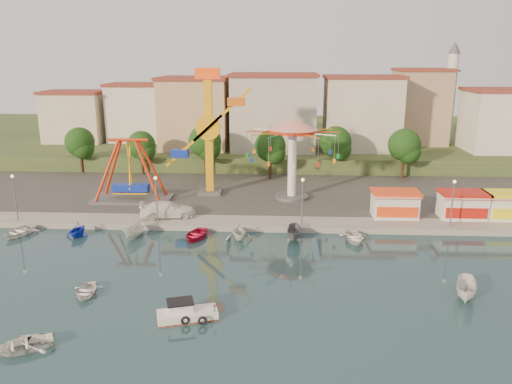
# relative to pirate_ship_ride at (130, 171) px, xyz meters

# --- Properties ---
(ground) EXTENTS (200.00, 200.00, 0.00)m
(ground) POSITION_rel_pirate_ship_ride_xyz_m (13.49, -21.75, -4.39)
(ground) COLOR #16343D
(ground) RESTS_ON ground
(quay_deck) EXTENTS (200.00, 100.00, 0.60)m
(quay_deck) POSITION_rel_pirate_ship_ride_xyz_m (13.49, 40.25, -4.09)
(quay_deck) COLOR #9E998E
(quay_deck) RESTS_ON ground
(asphalt_pad) EXTENTS (90.00, 28.00, 0.01)m
(asphalt_pad) POSITION_rel_pirate_ship_ride_xyz_m (13.49, 8.25, -3.79)
(asphalt_pad) COLOR #4C4944
(asphalt_pad) RESTS_ON quay_deck
(hill_terrace) EXTENTS (200.00, 60.00, 3.00)m
(hill_terrace) POSITION_rel_pirate_ship_ride_xyz_m (13.49, 45.25, -2.89)
(hill_terrace) COLOR #384C26
(hill_terrace) RESTS_ON ground
(pirate_ship_ride) EXTENTS (10.00, 5.00, 8.00)m
(pirate_ship_ride) POSITION_rel_pirate_ship_ride_xyz_m (0.00, 0.00, 0.00)
(pirate_ship_ride) COLOR #59595E
(pirate_ship_ride) RESTS_ON quay_deck
(kamikaze_tower) EXTENTS (7.67, 3.10, 16.50)m
(kamikaze_tower) POSITION_rel_pirate_ship_ride_xyz_m (10.07, 3.36, 4.04)
(kamikaze_tower) COLOR #59595E
(kamikaze_tower) RESTS_ON quay_deck
(wave_swinger) EXTENTS (11.60, 11.60, 10.40)m
(wave_swinger) POSITION_rel_pirate_ship_ride_xyz_m (20.56, 1.91, 3.80)
(wave_swinger) COLOR #59595E
(wave_swinger) RESTS_ON quay_deck
(booth_left) EXTENTS (5.40, 3.78, 3.08)m
(booth_left) POSITION_rel_pirate_ship_ride_xyz_m (32.24, -5.27, -2.23)
(booth_left) COLOR white
(booth_left) RESTS_ON quay_deck
(booth_mid) EXTENTS (5.40, 3.78, 3.08)m
(booth_mid) POSITION_rel_pirate_ship_ride_xyz_m (39.87, -5.27, -2.23)
(booth_mid) COLOR white
(booth_mid) RESTS_ON quay_deck
(booth_right) EXTENTS (5.40, 3.78, 3.08)m
(booth_right) POSITION_rel_pirate_ship_ride_xyz_m (45.00, -5.27, -2.23)
(booth_right) COLOR white
(booth_right) RESTS_ON quay_deck
(lamp_post_0) EXTENTS (0.14, 0.14, 5.00)m
(lamp_post_0) POSITION_rel_pirate_ship_ride_xyz_m (-10.51, -8.75, -1.29)
(lamp_post_0) COLOR #59595E
(lamp_post_0) RESTS_ON quay_deck
(lamp_post_1) EXTENTS (0.14, 0.14, 5.00)m
(lamp_post_1) POSITION_rel_pirate_ship_ride_xyz_m (5.49, -8.75, -1.29)
(lamp_post_1) COLOR #59595E
(lamp_post_1) RESTS_ON quay_deck
(lamp_post_2) EXTENTS (0.14, 0.14, 5.00)m
(lamp_post_2) POSITION_rel_pirate_ship_ride_xyz_m (21.49, -8.75, -1.29)
(lamp_post_2) COLOR #59595E
(lamp_post_2) RESTS_ON quay_deck
(lamp_post_3) EXTENTS (0.14, 0.14, 5.00)m
(lamp_post_3) POSITION_rel_pirate_ship_ride_xyz_m (37.49, -8.75, -1.29)
(lamp_post_3) COLOR #59595E
(lamp_post_3) RESTS_ON quay_deck
(tree_0) EXTENTS (4.60, 4.60, 7.19)m
(tree_0) POSITION_rel_pirate_ship_ride_xyz_m (-12.51, 15.22, 1.08)
(tree_0) COLOR #382314
(tree_0) RESTS_ON quay_deck
(tree_1) EXTENTS (4.35, 4.35, 6.80)m
(tree_1) POSITION_rel_pirate_ship_ride_xyz_m (-2.51, 14.49, 0.81)
(tree_1) COLOR #382314
(tree_1) RESTS_ON quay_deck
(tree_2) EXTENTS (5.02, 5.02, 7.85)m
(tree_2) POSITION_rel_pirate_ship_ride_xyz_m (7.49, 14.06, 1.52)
(tree_2) COLOR #382314
(tree_2) RESTS_ON quay_deck
(tree_3) EXTENTS (4.68, 4.68, 7.32)m
(tree_3) POSITION_rel_pirate_ship_ride_xyz_m (17.49, 12.61, 1.16)
(tree_3) COLOR #382314
(tree_3) RESTS_ON quay_deck
(tree_4) EXTENTS (4.86, 4.86, 7.60)m
(tree_4) POSITION_rel_pirate_ship_ride_xyz_m (27.49, 15.60, 1.35)
(tree_4) COLOR #382314
(tree_4) RESTS_ON quay_deck
(tree_5) EXTENTS (4.83, 4.83, 7.54)m
(tree_5) POSITION_rel_pirate_ship_ride_xyz_m (37.49, 13.78, 1.31)
(tree_5) COLOR #382314
(tree_5) RESTS_ON quay_deck
(building_0) EXTENTS (9.26, 9.53, 11.87)m
(building_0) POSITION_rel_pirate_ship_ride_xyz_m (-19.88, 24.31, 4.54)
(building_0) COLOR beige
(building_0) RESTS_ON hill_terrace
(building_1) EXTENTS (12.33, 9.01, 8.63)m
(building_1) POSITION_rel_pirate_ship_ride_xyz_m (-7.84, 29.63, 2.92)
(building_1) COLOR silver
(building_1) RESTS_ON hill_terrace
(building_2) EXTENTS (11.95, 9.28, 11.23)m
(building_2) POSITION_rel_pirate_ship_ride_xyz_m (5.30, 30.21, 4.22)
(building_2) COLOR tan
(building_2) RESTS_ON hill_terrace
(building_3) EXTENTS (12.59, 10.50, 9.20)m
(building_3) POSITION_rel_pirate_ship_ride_xyz_m (19.09, 27.05, 3.20)
(building_3) COLOR beige
(building_3) RESTS_ON hill_terrace
(building_4) EXTENTS (10.75, 9.23, 9.24)m
(building_4) POSITION_rel_pirate_ship_ride_xyz_m (32.56, 30.45, 3.22)
(building_4) COLOR beige
(building_4) RESTS_ON hill_terrace
(building_5) EXTENTS (12.77, 10.96, 11.21)m
(building_5) POSITION_rel_pirate_ship_ride_xyz_m (45.86, 28.58, 4.21)
(building_5) COLOR tan
(building_5) RESTS_ON hill_terrace
(building_6) EXTENTS (8.23, 8.98, 12.36)m
(building_6) POSITION_rel_pirate_ship_ride_xyz_m (57.64, 27.02, 4.78)
(building_6) COLOR silver
(building_6) RESTS_ON hill_terrace
(minaret) EXTENTS (2.80, 2.80, 18.00)m
(minaret) POSITION_rel_pirate_ship_ride_xyz_m (49.49, 32.25, 8.15)
(minaret) COLOR silver
(minaret) RESTS_ON hill_terrace
(cabin_motorboat) EXTENTS (4.62, 2.82, 1.52)m
(cabin_motorboat) POSITION_rel_pirate_ship_ride_xyz_m (12.37, -28.54, -3.99)
(cabin_motorboat) COLOR white
(cabin_motorboat) RESTS_ON ground
(rowboat_a) EXTENTS (2.75, 3.54, 0.67)m
(rowboat_a) POSITION_rel_pirate_ship_ride_xyz_m (3.62, -25.15, -4.06)
(rowboat_a) COLOR white
(rowboat_a) RESTS_ON ground
(rowboat_b) EXTENTS (4.63, 4.20, 0.79)m
(rowboat_b) POSITION_rel_pirate_ship_ride_xyz_m (2.48, -32.96, -4.00)
(rowboat_b) COLOR white
(rowboat_b) RESTS_ON ground
(skiff) EXTENTS (2.79, 4.27, 1.54)m
(skiff) POSITION_rel_pirate_ship_ride_xyz_m (33.83, -24.29, -3.62)
(skiff) COLOR white
(skiff) RESTS_ON ground
(van) EXTENTS (6.64, 3.86, 1.81)m
(van) POSITION_rel_pirate_ship_ride_xyz_m (6.18, -6.74, -2.89)
(van) COLOR white
(van) RESTS_ON quay_deck
(moored_boat_0) EXTENTS (3.89, 4.74, 0.86)m
(moored_boat_0) POSITION_rel_pirate_ship_ride_xyz_m (-8.76, -11.95, -3.97)
(moored_boat_0) COLOR white
(moored_boat_0) RESTS_ON ground
(moored_boat_1) EXTENTS (2.88, 3.21, 1.51)m
(moored_boat_1) POSITION_rel_pirate_ship_ride_xyz_m (-2.35, -11.95, -3.64)
(moored_boat_1) COLOR #152DBF
(moored_boat_1) RESTS_ON ground
(moored_boat_2) EXTENTS (2.34, 3.80, 1.38)m
(moored_boat_2) POSITION_rel_pirate_ship_ride_xyz_m (3.82, -11.95, -3.71)
(moored_boat_2) COLOR silver
(moored_boat_2) RESTS_ON ground
(moored_boat_3) EXTENTS (3.66, 4.50, 0.82)m
(moored_boat_3) POSITION_rel_pirate_ship_ride_xyz_m (10.27, -11.95, -3.98)
(moored_boat_3) COLOR #BD0F33
(moored_boat_3) RESTS_ON ground
(moored_boat_4) EXTENTS (3.35, 3.69, 1.68)m
(moored_boat_4) POSITION_rel_pirate_ship_ride_xyz_m (14.82, -11.95, -3.55)
(moored_boat_4) COLOR silver
(moored_boat_4) RESTS_ON ground
(moored_boat_5) EXTENTS (1.67, 3.88, 1.46)m
(moored_boat_5) POSITION_rel_pirate_ship_ride_xyz_m (20.60, -11.95, -3.66)
(moored_boat_5) COLOR #5B5B61
(moored_boat_5) RESTS_ON ground
(moored_boat_6) EXTENTS (2.91, 4.01, 0.82)m
(moored_boat_6) POSITION_rel_pirate_ship_ride_xyz_m (26.83, -11.95, -3.99)
(moored_boat_6) COLOR white
(moored_boat_6) RESTS_ON ground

